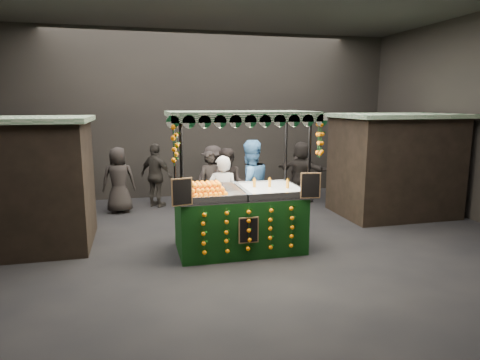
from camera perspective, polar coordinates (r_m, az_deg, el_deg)
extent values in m
plane|color=black|center=(8.67, 0.45, -8.86)|extent=(12.00, 12.00, 0.00)
cube|color=black|center=(13.09, -5.06, 8.79)|extent=(12.00, 0.10, 5.00)
cube|color=black|center=(3.59, 20.87, 3.92)|extent=(12.00, 0.10, 5.00)
cube|color=black|center=(9.37, -28.30, -0.75)|extent=(2.80, 2.00, 2.50)
cube|color=#104A21|center=(9.24, -29.00, 7.18)|extent=(3.00, 2.20, 0.10)
cube|color=black|center=(11.53, 20.17, 1.73)|extent=(2.80, 2.00, 2.50)
cube|color=#104A21|center=(11.42, 20.58, 8.19)|extent=(3.00, 2.20, 0.10)
cube|color=black|center=(8.29, -0.09, -5.80)|extent=(2.41, 1.31, 1.09)
cube|color=silver|center=(8.15, -0.09, -1.96)|extent=(2.41, 1.31, 0.04)
cylinder|color=black|center=(7.31, -7.85, -1.93)|extent=(0.05, 0.05, 2.63)
cylinder|color=black|center=(7.90, 9.28, -1.04)|extent=(0.05, 0.05, 2.63)
cylinder|color=black|center=(8.53, -8.76, -0.18)|extent=(0.05, 0.05, 2.63)
cylinder|color=black|center=(9.04, 6.18, 0.48)|extent=(0.05, 0.05, 2.63)
cube|color=#104A21|center=(7.97, -0.09, 9.02)|extent=(2.68, 1.59, 0.09)
cube|color=silver|center=(8.32, 4.30, -1.28)|extent=(1.07, 1.18, 0.09)
cube|color=black|center=(7.24, -7.89, -1.61)|extent=(0.37, 0.10, 0.48)
cube|color=black|center=(7.84, 9.55, -0.74)|extent=(0.37, 0.10, 0.48)
cube|color=black|center=(7.63, 1.18, -6.83)|extent=(0.37, 0.03, 0.48)
imported|color=gray|center=(8.92, -2.37, -2.35)|extent=(0.71, 0.53, 1.79)
imported|color=#295083|center=(9.31, 1.32, -0.91)|extent=(1.17, 1.01, 2.07)
imported|color=black|center=(10.47, -3.91, -0.71)|extent=(0.63, 0.42, 1.70)
imported|color=black|center=(10.15, -1.58, -0.73)|extent=(1.10, 1.03, 1.80)
imported|color=#2A2622|center=(11.86, -11.32, 0.62)|extent=(1.05, 1.03, 1.78)
imported|color=black|center=(11.31, -3.67, 0.26)|extent=(1.30, 1.08, 1.75)
imported|color=black|center=(11.46, -16.15, 0.01)|extent=(0.88, 0.60, 1.75)
imported|color=#2C2724|center=(12.40, 8.34, 1.15)|extent=(1.51, 1.57, 1.78)
imported|color=#2C2623|center=(12.81, 7.96, 1.07)|extent=(0.60, 0.70, 1.61)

